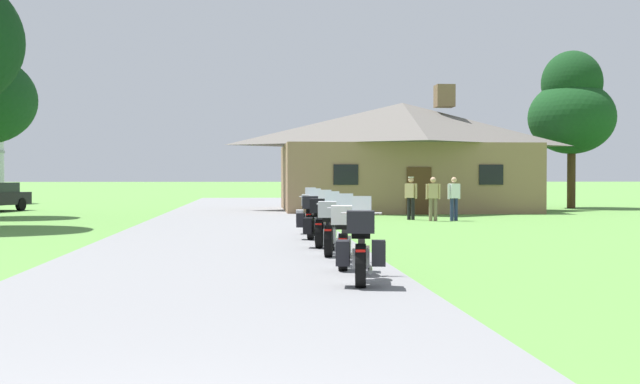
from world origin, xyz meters
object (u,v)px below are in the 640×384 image
at_px(motorcycle_silver_fifth_in_row, 312,217).
at_px(bystander_white_shirt_by_tree, 454,196).
at_px(motorcycle_yellow_fourth_in_row, 321,223).
at_px(tree_right_of_lodge, 572,107).
at_px(bystander_tan_shirt_beside_signpost, 411,196).
at_px(motorcycle_red_farthest_in_row, 309,214).
at_px(motorcycle_black_second_in_row, 344,236).
at_px(bystander_tan_shirt_near_lodge, 433,197).
at_px(motorcycle_green_third_in_row, 330,227).
at_px(motorcycle_orange_nearest_to_camera, 361,247).

bearing_deg(motorcycle_silver_fifth_in_row, bystander_white_shirt_by_tree, 64.35).
xyz_separation_m(motorcycle_yellow_fourth_in_row, tree_right_of_lodge, (15.41, 22.85, 4.78)).
xyz_separation_m(bystander_tan_shirt_beside_signpost, tree_right_of_lodge, (10.87, 10.76, 4.44)).
bearing_deg(bystander_tan_shirt_beside_signpost, motorcycle_red_farthest_in_row, -77.50).
distance_m(motorcycle_black_second_in_row, motorcycle_yellow_fourth_in_row, 4.27).
bearing_deg(bystander_tan_shirt_near_lodge, motorcycle_black_second_in_row, 79.04).
bearing_deg(bystander_tan_shirt_near_lodge, tree_right_of_lodge, -123.58).
bearing_deg(tree_right_of_lodge, motorcycle_silver_fifth_in_row, -127.04).
distance_m(motorcycle_green_third_in_row, motorcycle_yellow_fourth_in_row, 1.93).
distance_m(motorcycle_yellow_fourth_in_row, tree_right_of_lodge, 27.98).
bearing_deg(motorcycle_black_second_in_row, motorcycle_green_third_in_row, 98.27).
distance_m(bystander_tan_shirt_near_lodge, bystander_white_shirt_by_tree, 0.84).
bearing_deg(motorcycle_black_second_in_row, bystander_tan_shirt_beside_signpost, 82.36).
height_order(motorcycle_green_third_in_row, bystander_white_shirt_by_tree, bystander_white_shirt_by_tree).
bearing_deg(motorcycle_black_second_in_row, motorcycle_red_farthest_in_row, 97.75).
xyz_separation_m(motorcycle_orange_nearest_to_camera, tree_right_of_lodge, (15.36, 29.32, 4.78)).
bearing_deg(bystander_tan_shirt_near_lodge, motorcycle_orange_nearest_to_camera, 81.25).
bearing_deg(motorcycle_red_farthest_in_row, motorcycle_silver_fifth_in_row, -86.16).
distance_m(motorcycle_yellow_fourth_in_row, motorcycle_red_farthest_in_row, 4.44).
height_order(motorcycle_silver_fifth_in_row, bystander_tan_shirt_beside_signpost, bystander_tan_shirt_beside_signpost).
xyz_separation_m(motorcycle_black_second_in_row, motorcycle_silver_fifth_in_row, (-0.07, 6.66, -0.01)).
xyz_separation_m(motorcycle_silver_fifth_in_row, bystander_white_shirt_by_tree, (6.07, 8.89, 0.32)).
distance_m(motorcycle_yellow_fourth_in_row, bystander_tan_shirt_beside_signpost, 12.93).
distance_m(bystander_tan_shirt_near_lodge, tree_right_of_lodge, 16.14).
bearing_deg(bystander_tan_shirt_near_lodge, motorcycle_green_third_in_row, 75.93).
bearing_deg(motorcycle_orange_nearest_to_camera, motorcycle_red_farthest_in_row, 98.38).
xyz_separation_m(motorcycle_orange_nearest_to_camera, motorcycle_yellow_fourth_in_row, (-0.05, 6.46, 0.00)).
relative_size(motorcycle_black_second_in_row, bystander_tan_shirt_near_lodge, 1.25).
height_order(motorcycle_yellow_fourth_in_row, tree_right_of_lodge, tree_right_of_lodge).
distance_m(motorcycle_green_third_in_row, motorcycle_red_farthest_in_row, 6.37).
height_order(motorcycle_orange_nearest_to_camera, bystander_tan_shirt_near_lodge, bystander_tan_shirt_near_lodge).
xyz_separation_m(bystander_tan_shirt_near_lodge, tree_right_of_lodge, (10.21, 11.68, 4.46)).
relative_size(motorcycle_black_second_in_row, motorcycle_silver_fifth_in_row, 1.00).
height_order(bystander_white_shirt_by_tree, tree_right_of_lodge, tree_right_of_lodge).
height_order(motorcycle_green_third_in_row, motorcycle_yellow_fourth_in_row, same).
relative_size(bystander_white_shirt_by_tree, tree_right_of_lodge, 0.20).
height_order(motorcycle_yellow_fourth_in_row, bystander_white_shirt_by_tree, bystander_white_shirt_by_tree).
bearing_deg(motorcycle_orange_nearest_to_camera, bystander_white_shirt_by_tree, 79.66).
relative_size(motorcycle_green_third_in_row, tree_right_of_lodge, 0.25).
height_order(motorcycle_orange_nearest_to_camera, motorcycle_black_second_in_row, same).
height_order(motorcycle_red_farthest_in_row, bystander_tan_shirt_near_lodge, bystander_tan_shirt_near_lodge).
bearing_deg(motorcycle_silver_fifth_in_row, motorcycle_orange_nearest_to_camera, -80.77).
distance_m(motorcycle_yellow_fourth_in_row, bystander_white_shirt_by_tree, 12.80).
bearing_deg(motorcycle_black_second_in_row, tree_right_of_lodge, 68.21).
relative_size(motorcycle_orange_nearest_to_camera, bystander_white_shirt_by_tree, 1.25).
bearing_deg(motorcycle_black_second_in_row, motorcycle_yellow_fourth_in_row, 98.28).
xyz_separation_m(bystander_tan_shirt_beside_signpost, bystander_white_shirt_by_tree, (1.50, -0.82, -0.02)).
bearing_deg(bystander_tan_shirt_beside_signpost, motorcycle_silver_fifth_in_row, -72.28).
bearing_deg(motorcycle_green_third_in_row, motorcycle_black_second_in_row, -81.04).
bearing_deg(tree_right_of_lodge, bystander_tan_shirt_near_lodge, -131.13).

